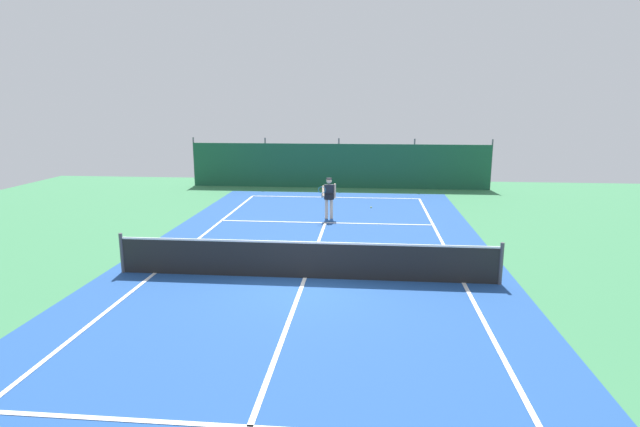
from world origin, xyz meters
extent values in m
plane|color=#387A4C|center=(0.00, 0.00, 0.00)|extent=(36.00, 36.00, 0.00)
cube|color=#1E478C|center=(0.00, 0.00, 0.00)|extent=(11.02, 26.60, 0.01)
cube|color=white|center=(0.00, 11.90, 0.01)|extent=(8.22, 0.10, 0.01)
cube|color=white|center=(-4.11, 0.00, 0.01)|extent=(0.10, 23.80, 0.01)
cube|color=white|center=(4.11, 0.00, 0.01)|extent=(0.10, 23.80, 0.01)
cube|color=white|center=(0.00, 6.40, 0.01)|extent=(8.22, 0.10, 0.01)
cube|color=white|center=(0.00, -6.40, 0.01)|extent=(8.22, 0.10, 0.01)
cube|color=white|center=(0.00, 0.00, 0.01)|extent=(0.10, 12.80, 0.01)
cube|color=white|center=(0.00, 11.75, 0.01)|extent=(0.10, 0.30, 0.01)
cube|color=black|center=(0.00, 0.00, 0.47)|extent=(9.92, 0.03, 0.95)
cube|color=white|center=(0.00, 0.00, 0.97)|extent=(9.92, 0.04, 0.05)
cylinder|color=#47474C|center=(-5.01, 0.00, 0.55)|extent=(0.10, 0.10, 1.10)
cylinder|color=#47474C|center=(5.01, 0.00, 0.55)|extent=(0.10, 0.10, 1.10)
cube|color=#195138|center=(0.00, 14.94, 1.20)|extent=(16.22, 0.06, 2.40)
cylinder|color=#595B60|center=(-8.11, 15.00, 1.35)|extent=(0.08, 0.08, 2.70)
cylinder|color=#595B60|center=(-4.05, 15.00, 1.35)|extent=(0.08, 0.08, 2.70)
cylinder|color=#595B60|center=(0.00, 15.00, 1.35)|extent=(0.08, 0.08, 2.70)
cylinder|color=#595B60|center=(4.05, 15.00, 1.35)|extent=(0.08, 0.08, 2.70)
cylinder|color=#595B60|center=(8.11, 15.00, 1.35)|extent=(0.08, 0.08, 2.70)
cube|color=#234C1E|center=(0.00, 15.54, 0.55)|extent=(14.60, 0.70, 1.10)
cylinder|color=beige|center=(0.17, 7.21, 0.41)|extent=(0.12, 0.12, 0.82)
cylinder|color=beige|center=(-0.02, 7.19, 0.41)|extent=(0.12, 0.12, 0.82)
cylinder|color=black|center=(0.07, 7.20, 0.90)|extent=(0.40, 0.40, 0.22)
cube|color=#1E232D|center=(0.07, 7.20, 1.10)|extent=(0.38, 0.23, 0.56)
sphere|color=beige|center=(0.07, 7.20, 1.53)|extent=(0.22, 0.22, 0.22)
cylinder|color=black|center=(0.07, 7.20, 1.62)|extent=(0.23, 0.23, 0.04)
cylinder|color=beige|center=(0.30, 7.22, 1.13)|extent=(0.09, 0.09, 0.58)
cylinder|color=beige|center=(-0.14, 7.06, 1.13)|extent=(0.14, 0.53, 0.41)
cylinder|color=black|center=(-0.17, 6.76, 1.02)|extent=(0.06, 0.28, 0.13)
torus|color=teal|center=(-0.17, 6.76, 1.24)|extent=(0.31, 0.15, 0.29)
sphere|color=#CCDB33|center=(1.77, 9.48, 0.03)|extent=(0.07, 0.07, 0.07)
cube|color=silver|center=(0.72, 17.11, 0.72)|extent=(2.07, 4.31, 0.80)
cube|color=#2D333D|center=(0.72, 17.11, 1.40)|extent=(1.65, 1.99, 0.56)
cylinder|color=black|center=(1.53, 15.76, 0.32)|extent=(0.26, 0.65, 0.64)
cylinder|color=black|center=(-0.27, 15.87, 0.32)|extent=(0.26, 0.65, 0.64)
cylinder|color=black|center=(1.70, 18.35, 0.32)|extent=(0.26, 0.65, 0.64)
cylinder|color=black|center=(-0.09, 18.47, 0.32)|extent=(0.26, 0.65, 0.64)
camera|label=1|loc=(1.61, -12.71, 4.51)|focal=28.60mm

